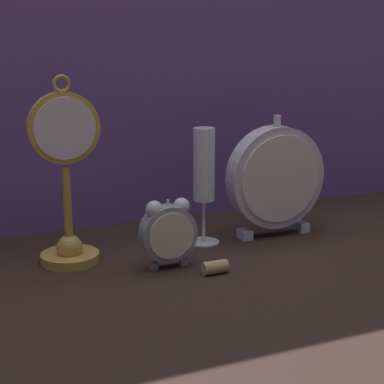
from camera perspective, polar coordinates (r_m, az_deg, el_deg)
name	(u,v)px	position (r m, az deg, el deg)	size (l,w,h in m)	color
ground_plane	(211,270)	(1.08, 1.71, -6.99)	(4.00, 4.00, 0.00)	black
fabric_backdrop_drape	(143,79)	(1.31, -4.37, 10.02)	(1.72, 0.01, 0.59)	#6B478E
pocket_watch_on_stand	(67,188)	(1.10, -11.07, 0.35)	(0.12, 0.10, 0.32)	gold
alarm_clock_twin_bell	(168,230)	(1.07, -2.12, -3.41)	(0.10, 0.03, 0.12)	gray
mantel_clock_silver	(276,178)	(1.24, 7.45, 1.27)	(0.20, 0.04, 0.24)	silver
champagne_flute	(204,174)	(1.18, 1.07, 1.63)	(0.06, 0.06, 0.22)	silver
wine_cork	(214,267)	(1.06, 1.94, -6.72)	(0.02, 0.02, 0.04)	tan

